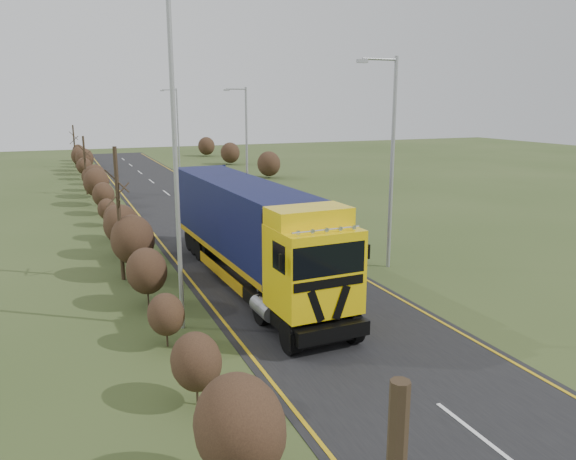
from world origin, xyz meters
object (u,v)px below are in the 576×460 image
(car_red_hatchback, at_px, (273,196))
(car_blue_sedan, at_px, (254,185))
(streetlight_near, at_px, (390,154))
(speed_sign, at_px, (293,209))
(lorry, at_px, (249,227))

(car_red_hatchback, distance_m, car_blue_sedan, 6.00)
(streetlight_near, xyz_separation_m, speed_sign, (-1.31, 8.57, -4.07))
(speed_sign, bearing_deg, car_blue_sedan, 79.23)
(car_red_hatchback, bearing_deg, lorry, 47.14)
(car_red_hatchback, bearing_deg, speed_sign, 57.00)
(lorry, bearing_deg, car_blue_sedan, 68.18)
(car_red_hatchback, bearing_deg, streetlight_near, 67.42)
(streetlight_near, distance_m, speed_sign, 9.58)
(car_red_hatchback, relative_size, speed_sign, 1.73)
(car_blue_sedan, xyz_separation_m, speed_sign, (-3.05, -16.02, 0.83))
(car_red_hatchback, xyz_separation_m, car_blue_sedan, (0.51, 5.98, 0.00))
(lorry, relative_size, car_blue_sedan, 4.32)
(car_blue_sedan, bearing_deg, car_red_hatchback, 104.62)
(lorry, distance_m, speed_sign, 10.14)
(car_blue_sedan, bearing_deg, lorry, 89.83)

